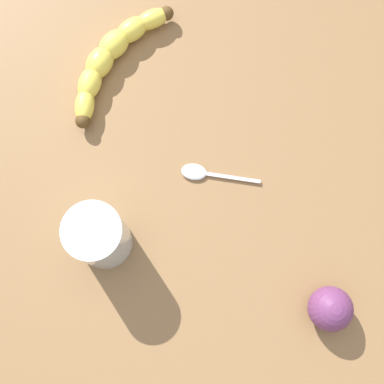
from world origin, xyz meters
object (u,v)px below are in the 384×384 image
Objects in this scene: banana at (112,57)px; smoothie_glass at (99,237)px; plum_fruit at (330,309)px; teaspoon at (199,173)px.

smoothie_glass is (26.74, 0.75, 3.56)cm from banana.
plum_fruit is at bearing 75.14° from smoothie_glass.
plum_fruit is 0.51× the size of teaspoon.
plum_fruit is (7.87, 29.66, -2.48)cm from smoothie_glass.
smoothie_glass reaches higher than plum_fruit.
teaspoon is at bearing -136.23° from plum_fruit.
teaspoon is (-18.05, -17.29, -2.49)cm from plum_fruit.
smoothie_glass is at bearing 46.33° from teaspoon.
teaspoon is (-10.18, 12.37, -4.97)cm from smoothie_glass.
plum_fruit reaches higher than banana.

